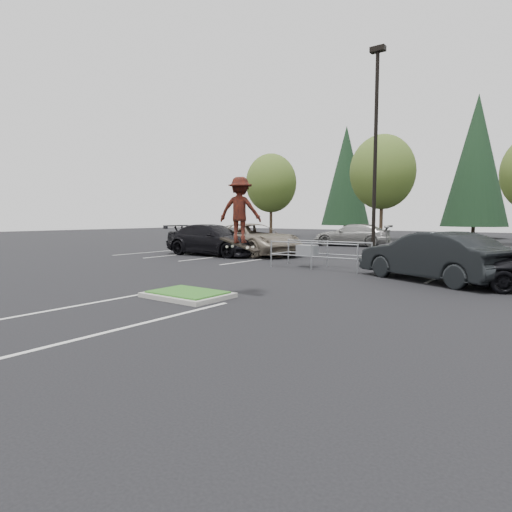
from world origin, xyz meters
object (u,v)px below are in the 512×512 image
Objects in this scene: decid_b at (382,174)px; car_far_silver at (353,235)px; conif_b at (476,161)px; car_l_black at (214,240)px; light_pole at (375,167)px; car_l_tan at (252,239)px; skateboarder at (240,211)px; decid_a at (271,185)px; conif_a at (346,176)px; cart_corral at (310,251)px; car_r_charc at (431,256)px.

decid_b reaches higher than car_far_silver.
car_l_black is at bearing -104.83° from conif_b.
light_pole reaches higher than car_l_tan.
car_far_silver is at bearing -96.20° from skateboarder.
light_pole is 1.57× the size of car_l_tan.
conif_a is (4.01, 9.97, 1.52)m from decid_a.
cart_corral is (13.26, -32.00, -6.37)m from conif_a.
car_far_silver is (-9.50, 15.00, -0.02)m from car_r_charc.
car_l_tan reaches higher than car_r_charc.
conif_b is 34.52m from car_r_charc.
car_far_silver is (-5.50, 10.00, -3.73)m from light_pole.
car_r_charc is 17.76m from car_far_silver.
skateboarder is 0.39× the size of car_r_charc.
car_l_black is (-1.59, -1.56, -0.02)m from car_l_tan.
decid_b reaches higher than skateboarder.
cart_corral is 14.64m from car_far_silver.
skateboarder is (15.01, -39.00, -4.75)m from conif_a.
conif_a is at bearing 30.50° from car_l_tan.
conif_a is at bearing -91.13° from skateboarder.
light_pole is 5.68m from cart_corral.
light_pole reaches higher than skateboarder.
car_r_charc is (18.50, -33.00, -6.25)m from conif_a.
decid_b is at bearing 2.39° from decid_a.
light_pole is at bearing -70.16° from car_l_tan.
conif_b is (6.01, 9.97, 1.81)m from decid_b.
conif_b is at bearing 3.12° from car_l_tan.
skateboarder reaches higher than car_l_tan.
car_r_charc reaches higher than car_far_silver.
conif_a reaches higher than decid_b.
conif_b reaches higher than car_r_charc.
skateboarder reaches higher than car_r_charc.
car_l_tan is at bearing -175.91° from light_pole.
car_l_tan is (11.51, -18.53, -4.68)m from decid_a.
decid_a is 0.61× the size of conif_b.
cart_corral is (5.27, -22.53, -5.32)m from decid_b.
decid_a is 28.41m from cart_corral.
car_l_black is at bearing 165.31° from cart_corral.
decid_b is 2.36× the size of cart_corral.
skateboarder is (7.02, -29.53, -3.70)m from decid_b.
decid_b is at bearing 174.79° from car_far_silver.
decid_a reaches higher than car_l_black.
car_l_black is (-2.08, -20.60, -5.16)m from decid_b.
decid_a is at bearing -149.83° from conif_b.
light_pole is 7.92m from car_l_tan.
car_r_charc is at bearing -96.49° from car_l_tan.
car_far_silver is (13.01, -8.03, -4.76)m from decid_a.
conif_b is 2.83× the size of car_r_charc.
light_pole is 0.70× the size of conif_b.
skateboarder reaches higher than cart_corral.
conif_b reaches higher than conif_a.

